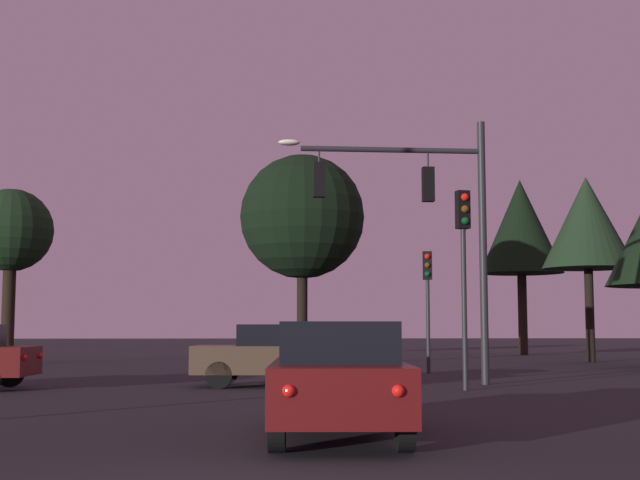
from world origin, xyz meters
TOP-DOWN VIEW (x-y plane):
  - ground_plane at (0.00, 24.50)m, footprint 168.00×168.00m
  - traffic_signal_mast_arm at (4.11, 14.95)m, footprint 5.40×0.48m
  - traffic_light_corner_left at (5.10, 20.46)m, footprint 0.34×0.37m
  - traffic_light_corner_right at (4.62, 12.94)m, footprint 0.34×0.37m
  - car_nearside_lane at (1.01, 4.55)m, footprint 1.90×4.60m
  - car_crossing_left at (0.34, 14.53)m, footprint 4.33×1.98m
  - tree_behind_sign at (-10.39, 28.44)m, footprint 3.34×3.34m
  - tree_left_far at (1.29, 26.24)m, footprint 4.80×4.80m
  - tree_right_cluster at (13.39, 38.50)m, footprint 4.41×4.41m
  - tree_lot_edge at (13.43, 28.79)m, footprint 3.84×3.84m

SIDE VIEW (x-z plane):
  - ground_plane at x=0.00m, z-range 0.00..0.00m
  - car_crossing_left at x=0.34m, z-range 0.03..1.55m
  - car_nearside_lane at x=1.01m, z-range 0.03..1.55m
  - traffic_light_corner_left at x=5.10m, z-range 0.82..4.69m
  - traffic_light_corner_right at x=4.62m, z-range 0.95..5.61m
  - traffic_signal_mast_arm at x=4.11m, z-range 1.09..7.89m
  - tree_behind_sign at x=-10.39m, z-range 1.75..8.78m
  - tree_left_far at x=1.29m, z-range 1.63..9.74m
  - tree_lot_edge at x=13.43m, z-range 1.92..9.74m
  - tree_right_cluster at x=13.39m, z-range 2.10..11.44m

